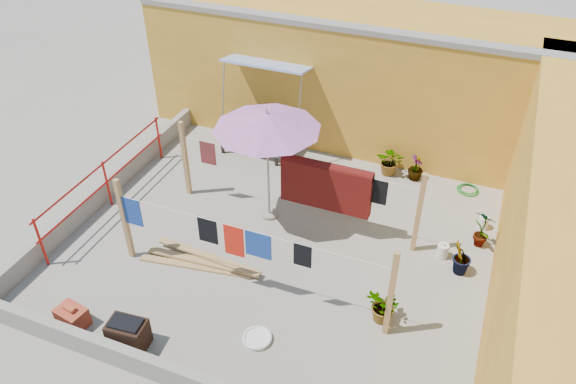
{
  "coord_description": "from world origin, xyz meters",
  "views": [
    {
      "loc": [
        3.28,
        -7.69,
        7.47
      ],
      "look_at": [
        0.07,
        0.3,
        1.07
      ],
      "focal_mm": 35.0,
      "sensor_mm": 36.0,
      "label": 1
    }
  ],
  "objects_px": {
    "outdoor_table": "(254,128)",
    "green_hose": "(468,189)",
    "brick_stack": "(72,317)",
    "water_jug_a": "(442,251)",
    "white_basin": "(257,338)",
    "patio_umbrella": "(267,122)",
    "water_jug_b": "(483,223)",
    "plant_back_a": "(391,161)",
    "brazier": "(128,334)"
  },
  "relations": [
    {
      "from": "patio_umbrella",
      "to": "white_basin",
      "type": "height_order",
      "value": "patio_umbrella"
    },
    {
      "from": "water_jug_a",
      "to": "white_basin",
      "type": "bearing_deg",
      "value": -128.29
    },
    {
      "from": "water_jug_a",
      "to": "brick_stack",
      "type": "bearing_deg",
      "value": -143.96
    },
    {
      "from": "brick_stack",
      "to": "brazier",
      "type": "height_order",
      "value": "brazier"
    },
    {
      "from": "outdoor_table",
      "to": "brick_stack",
      "type": "distance_m",
      "value": 6.12
    },
    {
      "from": "patio_umbrella",
      "to": "green_hose",
      "type": "relative_size",
      "value": 5.56
    },
    {
      "from": "patio_umbrella",
      "to": "brick_stack",
      "type": "xyz_separation_m",
      "value": [
        -1.89,
        -3.93,
        -2.07
      ]
    },
    {
      "from": "white_basin",
      "to": "plant_back_a",
      "type": "bearing_deg",
      "value": 81.12
    },
    {
      "from": "outdoor_table",
      "to": "patio_umbrella",
      "type": "bearing_deg",
      "value": -58.58
    },
    {
      "from": "water_jug_a",
      "to": "plant_back_a",
      "type": "xyz_separation_m",
      "value": [
        -1.61,
        2.41,
        0.2
      ]
    },
    {
      "from": "plant_back_a",
      "to": "green_hose",
      "type": "bearing_deg",
      "value": -0.21
    },
    {
      "from": "outdoor_table",
      "to": "green_hose",
      "type": "xyz_separation_m",
      "value": [
        5.09,
        0.33,
        -0.66
      ]
    },
    {
      "from": "water_jug_a",
      "to": "water_jug_b",
      "type": "bearing_deg",
      "value": 61.7
    },
    {
      "from": "brick_stack",
      "to": "water_jug_a",
      "type": "relative_size",
      "value": 1.58
    },
    {
      "from": "brazier",
      "to": "water_jug_b",
      "type": "bearing_deg",
      "value": 46.01
    },
    {
      "from": "brazier",
      "to": "white_basin",
      "type": "height_order",
      "value": "brazier"
    },
    {
      "from": "water_jug_a",
      "to": "plant_back_a",
      "type": "bearing_deg",
      "value": 123.83
    },
    {
      "from": "green_hose",
      "to": "plant_back_a",
      "type": "distance_m",
      "value": 1.83
    },
    {
      "from": "brazier",
      "to": "water_jug_a",
      "type": "xyz_separation_m",
      "value": [
        4.36,
        3.99,
        -0.12
      ]
    },
    {
      "from": "water_jug_a",
      "to": "water_jug_b",
      "type": "distance_m",
      "value": 1.34
    },
    {
      "from": "water_jug_b",
      "to": "outdoor_table",
      "type": "bearing_deg",
      "value": 170.84
    },
    {
      "from": "water_jug_a",
      "to": "brazier",
      "type": "bearing_deg",
      "value": -137.51
    },
    {
      "from": "brick_stack",
      "to": "white_basin",
      "type": "distance_m",
      "value": 3.13
    },
    {
      "from": "outdoor_table",
      "to": "plant_back_a",
      "type": "distance_m",
      "value": 3.33
    },
    {
      "from": "brick_stack",
      "to": "brazier",
      "type": "xyz_separation_m",
      "value": [
        1.13,
        0.0,
        0.08
      ]
    },
    {
      "from": "patio_umbrella",
      "to": "water_jug_a",
      "type": "xyz_separation_m",
      "value": [
        3.6,
        0.07,
        -2.1
      ]
    },
    {
      "from": "brick_stack",
      "to": "water_jug_b",
      "type": "xyz_separation_m",
      "value": [
        6.13,
        5.17,
        -0.04
      ]
    },
    {
      "from": "brazier",
      "to": "water_jug_a",
      "type": "height_order",
      "value": "brazier"
    },
    {
      "from": "white_basin",
      "to": "water_jug_a",
      "type": "bearing_deg",
      "value": 51.71
    },
    {
      "from": "patio_umbrella",
      "to": "outdoor_table",
      "type": "height_order",
      "value": "patio_umbrella"
    },
    {
      "from": "brick_stack",
      "to": "brazier",
      "type": "bearing_deg",
      "value": 0.0
    },
    {
      "from": "brazier",
      "to": "green_hose",
      "type": "relative_size",
      "value": 1.32
    },
    {
      "from": "brick_stack",
      "to": "water_jug_b",
      "type": "height_order",
      "value": "brick_stack"
    },
    {
      "from": "outdoor_table",
      "to": "brick_stack",
      "type": "relative_size",
      "value": 3.03
    },
    {
      "from": "brazier",
      "to": "green_hose",
      "type": "xyz_separation_m",
      "value": [
        4.55,
        6.39,
        -0.24
      ]
    },
    {
      "from": "brick_stack",
      "to": "patio_umbrella",
      "type": "bearing_deg",
      "value": 64.24
    },
    {
      "from": "water_jug_b",
      "to": "plant_back_a",
      "type": "xyz_separation_m",
      "value": [
        -2.25,
        1.23,
        0.21
      ]
    },
    {
      "from": "brick_stack",
      "to": "green_hose",
      "type": "bearing_deg",
      "value": 48.39
    },
    {
      "from": "green_hose",
      "to": "water_jug_b",
      "type": "bearing_deg",
      "value": -69.83
    },
    {
      "from": "outdoor_table",
      "to": "water_jug_a",
      "type": "height_order",
      "value": "outdoor_table"
    },
    {
      "from": "plant_back_a",
      "to": "white_basin",
      "type": "bearing_deg",
      "value": -98.88
    },
    {
      "from": "water_jug_b",
      "to": "plant_back_a",
      "type": "bearing_deg",
      "value": 151.41
    },
    {
      "from": "brazier",
      "to": "plant_back_a",
      "type": "xyz_separation_m",
      "value": [
        2.75,
        6.4,
        0.08
      ]
    },
    {
      "from": "plant_back_a",
      "to": "water_jug_b",
      "type": "bearing_deg",
      "value": -28.59
    },
    {
      "from": "white_basin",
      "to": "water_jug_a",
      "type": "distance_m",
      "value": 4.0
    },
    {
      "from": "patio_umbrella",
      "to": "brazier",
      "type": "height_order",
      "value": "patio_umbrella"
    },
    {
      "from": "brazier",
      "to": "water_jug_b",
      "type": "relative_size",
      "value": 2.04
    },
    {
      "from": "water_jug_a",
      "to": "water_jug_b",
      "type": "relative_size",
      "value": 1.09
    },
    {
      "from": "patio_umbrella",
      "to": "brazier",
      "type": "relative_size",
      "value": 4.23
    },
    {
      "from": "outdoor_table",
      "to": "brazier",
      "type": "xyz_separation_m",
      "value": [
        0.54,
        -6.07,
        -0.43
      ]
    }
  ]
}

